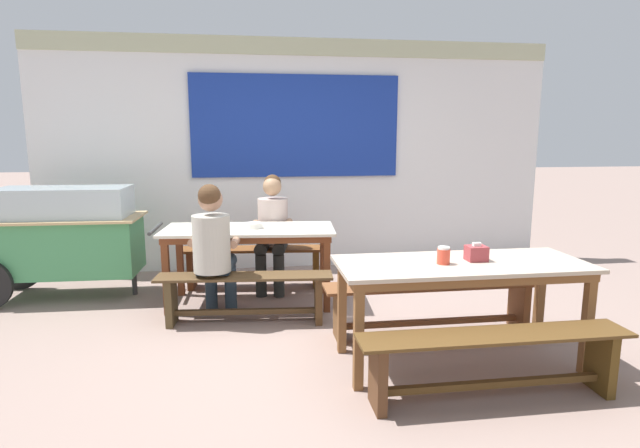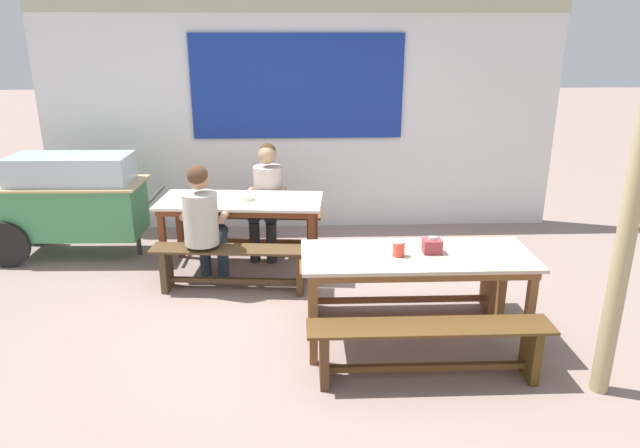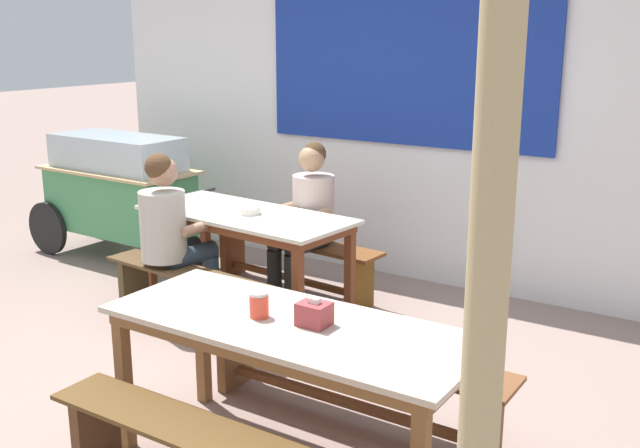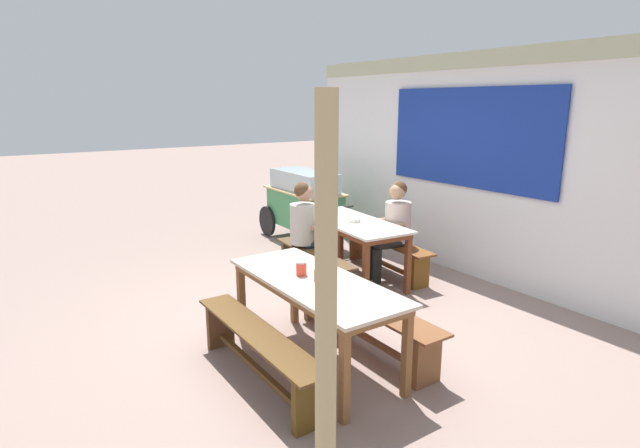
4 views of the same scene
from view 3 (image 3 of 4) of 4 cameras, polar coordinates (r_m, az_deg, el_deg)
ground_plane at (r=4.48m, az=-7.75°, el=-12.19°), size 40.00×40.00×0.00m
backdrop_wall at (r=6.10m, az=7.08°, el=9.01°), size 6.11×0.23×2.72m
dining_table_far at (r=5.40m, az=-5.71°, el=0.07°), size 1.66×0.83×0.74m
dining_table_near at (r=3.42m, az=-2.30°, el=-8.59°), size 1.74×0.69×0.74m
bench_far_back at (r=5.88m, az=-2.08°, el=-2.45°), size 1.58×0.41×0.43m
bench_far_front at (r=5.17m, az=-9.64°, el=-5.24°), size 1.52×0.40×0.43m
bench_near_back at (r=3.98m, az=2.22°, el=-11.11°), size 1.77×0.31×0.43m
food_cart at (r=6.95m, az=-15.12°, el=2.75°), size 1.77×0.74×1.11m
person_left_back_turned at (r=5.28m, az=-11.22°, el=-0.24°), size 0.46×0.56×1.21m
person_center_facing at (r=5.60m, az=-0.99°, el=0.81°), size 0.47×0.55×1.21m
tissue_box at (r=3.33m, az=-0.45°, el=-6.83°), size 0.14×0.12×0.13m
condiment_jar at (r=3.43m, az=-4.66°, el=-6.15°), size 0.09×0.09×0.12m
soup_bowl at (r=5.34m, az=-5.41°, el=1.05°), size 0.16×0.16×0.05m
wooden_support_post at (r=2.18m, az=12.28°, el=-10.36°), size 0.12×0.12×2.20m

